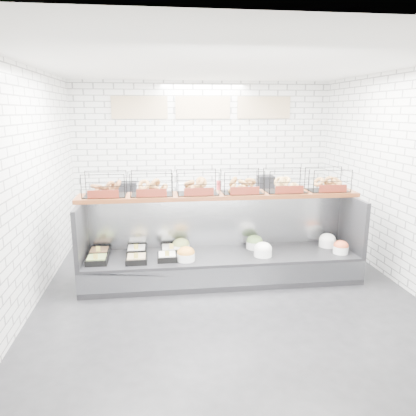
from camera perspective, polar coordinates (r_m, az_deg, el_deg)
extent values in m
plane|color=black|center=(5.84, 2.37, -11.15)|extent=(5.50, 5.50, 0.00)
cube|color=silver|center=(8.09, -0.73, 6.85)|extent=(5.00, 0.02, 3.00)
cube|color=silver|center=(5.55, -23.85, 2.66)|extent=(0.02, 5.50, 3.00)
cube|color=silver|center=(6.31, 25.59, 3.65)|extent=(0.02, 5.50, 3.00)
cube|color=white|center=(5.34, 2.70, 19.57)|extent=(5.00, 5.50, 0.02)
cube|color=beige|center=(7.96, -9.61, 13.78)|extent=(1.05, 0.03, 0.42)
cube|color=beige|center=(8.00, -0.73, 13.96)|extent=(1.05, 0.03, 0.42)
cube|color=beige|center=(8.22, 7.86, 13.82)|extent=(1.05, 0.03, 0.42)
cube|color=black|center=(6.03, 1.92, -8.25)|extent=(4.00, 0.90, 0.40)
cube|color=#93969B|center=(5.63, 2.62, -9.68)|extent=(4.00, 0.03, 0.28)
cube|color=#93969B|center=(6.23, 1.38, -1.72)|extent=(4.00, 0.08, 0.80)
cube|color=black|center=(5.87, -17.43, -3.31)|extent=(0.06, 0.90, 0.80)
cube|color=black|center=(6.44, 19.56, -2.00)|extent=(0.06, 0.90, 0.80)
cube|color=black|center=(5.80, -15.34, -7.12)|extent=(0.29, 0.29, 0.08)
cube|color=olive|center=(5.79, -15.37, -6.79)|extent=(0.24, 0.24, 0.04)
cube|color=gold|center=(5.68, -15.54, -6.62)|extent=(0.06, 0.01, 0.08)
cube|color=black|center=(6.09, -15.02, -6.09)|extent=(0.28, 0.28, 0.08)
cube|color=brown|center=(6.08, -15.04, -5.78)|extent=(0.24, 0.24, 0.04)
cube|color=gold|center=(5.97, -15.20, -5.59)|extent=(0.06, 0.01, 0.08)
cube|color=black|center=(5.71, -10.02, -7.15)|extent=(0.29, 0.29, 0.08)
cube|color=tan|center=(5.70, -10.03, -6.82)|extent=(0.24, 0.24, 0.04)
cube|color=gold|center=(5.59, -10.10, -6.65)|extent=(0.06, 0.01, 0.08)
cube|color=black|center=(6.07, -10.00, -5.91)|extent=(0.29, 0.29, 0.08)
cube|color=white|center=(6.05, -10.01, -5.59)|extent=(0.24, 0.24, 0.04)
cube|color=gold|center=(5.94, -10.08, -5.41)|extent=(0.06, 0.01, 0.08)
cube|color=black|center=(5.74, -5.77, -6.91)|extent=(0.27, 0.27, 0.08)
cube|color=white|center=(5.73, -5.78, -6.58)|extent=(0.23, 0.23, 0.04)
cube|color=gold|center=(5.62, -5.77, -6.39)|extent=(0.06, 0.01, 0.08)
cube|color=black|center=(6.02, -5.18, -5.90)|extent=(0.31, 0.31, 0.08)
cube|color=silver|center=(6.01, -5.19, -5.58)|extent=(0.26, 0.26, 0.04)
cube|color=gold|center=(5.89, -5.16, -5.42)|extent=(0.06, 0.01, 0.08)
cylinder|color=white|center=(5.70, -3.12, -6.85)|extent=(0.25, 0.25, 0.11)
ellipsoid|color=#C57B29|center=(5.68, -3.13, -6.29)|extent=(0.25, 0.25, 0.17)
cylinder|color=white|center=(6.05, -3.79, -5.62)|extent=(0.26, 0.26, 0.11)
ellipsoid|color=#8A9C4F|center=(6.03, -3.80, -5.08)|extent=(0.25, 0.25, 0.18)
cylinder|color=white|center=(5.91, 7.72, -6.18)|extent=(0.26, 0.26, 0.11)
ellipsoid|color=white|center=(5.89, 7.74, -5.63)|extent=(0.25, 0.25, 0.18)
cylinder|color=white|center=(6.22, 6.55, -5.15)|extent=(0.25, 0.25, 0.11)
ellipsoid|color=#638745|center=(6.20, 6.57, -4.62)|extent=(0.25, 0.25, 0.17)
cylinder|color=white|center=(6.28, 18.15, -5.58)|extent=(0.22, 0.22, 0.11)
ellipsoid|color=#D2532C|center=(6.26, 18.19, -5.06)|extent=(0.22, 0.22, 0.15)
cylinder|color=white|center=(6.53, 16.42, -4.72)|extent=(0.26, 0.26, 0.11)
ellipsoid|color=white|center=(6.51, 16.46, -4.22)|extent=(0.25, 0.25, 0.18)
cube|color=#512511|center=(5.94, 1.67, 1.81)|extent=(4.10, 0.50, 0.06)
cube|color=black|center=(5.89, -14.35, 3.26)|extent=(0.60, 0.38, 0.34)
cube|color=#5C1C10|center=(5.71, -14.54, 1.91)|extent=(0.42, 0.02, 0.11)
cube|color=black|center=(5.84, -7.94, 3.47)|extent=(0.60, 0.38, 0.34)
cube|color=#5C1C10|center=(5.66, -7.93, 2.12)|extent=(0.42, 0.02, 0.11)
cube|color=black|center=(5.87, -1.50, 3.64)|extent=(0.60, 0.38, 0.34)
cube|color=#5C1C10|center=(5.69, -1.29, 2.30)|extent=(0.42, 0.02, 0.11)
cube|color=black|center=(5.97, 4.81, 3.76)|extent=(0.60, 0.38, 0.34)
cube|color=#5C1C10|center=(5.79, 5.20, 2.45)|extent=(0.42, 0.02, 0.11)
cube|color=black|center=(6.13, 10.84, 3.83)|extent=(0.60, 0.38, 0.34)
cube|color=#5C1C10|center=(5.96, 11.39, 2.56)|extent=(0.42, 0.02, 0.11)
cube|color=black|center=(6.37, 16.49, 3.86)|extent=(0.60, 0.38, 0.34)
cube|color=#5C1C10|center=(6.20, 17.16, 2.64)|extent=(0.42, 0.02, 0.11)
cube|color=#93969B|center=(7.97, -0.46, -0.94)|extent=(4.00, 0.60, 0.90)
cube|color=black|center=(7.76, -11.49, 2.72)|extent=(0.40, 0.30, 0.24)
cube|color=silver|center=(7.82, -3.20, 2.82)|extent=(0.35, 0.28, 0.18)
cylinder|color=red|center=(7.88, 1.51, 3.07)|extent=(0.09, 0.09, 0.22)
cube|color=black|center=(8.08, 8.07, 3.48)|extent=(0.30, 0.30, 0.30)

